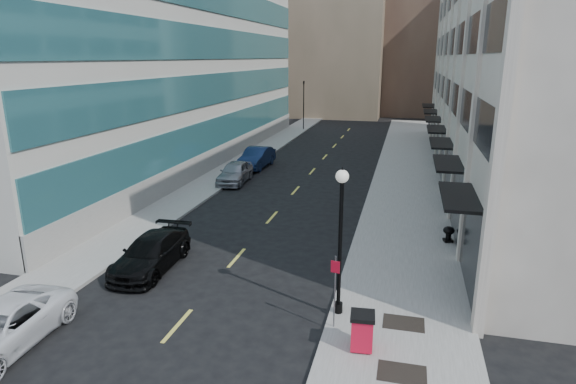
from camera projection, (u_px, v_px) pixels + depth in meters
The scene contains 21 objects.
ground at pixel (148, 359), 14.78m from camera, with size 160.00×160.00×0.00m, color black.
sidewalk_right at pixel (406, 197), 31.69m from camera, with size 5.00×80.00×0.15m, color gray.
sidewalk_left at pixel (209, 184), 34.95m from camera, with size 3.00×80.00×0.15m, color gray.
building_right at pixel (554, 56), 33.61m from camera, with size 15.30×46.50×18.25m.
building_left at pixel (133, 44), 41.00m from camera, with size 16.14×46.00×20.00m.
skyline_tan_near at pixel (340, 23), 75.42m from camera, with size 14.00×18.00×28.00m, color #8C745B.
skyline_brown at pixel (421, 4), 75.55m from camera, with size 12.00×16.00×34.00m, color brown.
skyline_tan_far at pixel (293, 45), 87.90m from camera, with size 12.00×14.00×22.00m, color #8C745B.
skyline_stone at pixel (489, 49), 69.52m from camera, with size 10.00×14.00×20.00m, color beige.
grate_mid at pixel (402, 373), 13.90m from camera, with size 1.40×1.00×0.01m, color black.
grate_far at pixel (404, 323), 16.52m from camera, with size 1.40×1.00×0.01m, color black.
road_centerline at pixel (285, 203), 30.65m from camera, with size 0.15×68.20×0.01m.
traffic_signal at pixel (304, 84), 59.34m from camera, with size 0.66×0.66×6.98m.
car_white_van at pixel (0, 328), 15.17m from camera, with size 2.37×5.14×1.43m, color white.
car_black_pickup at pixel (151, 253), 20.93m from camera, with size 2.05×5.04×1.46m, color black.
car_silver_sedan at pixel (235, 172), 35.29m from camera, with size 1.87×4.65×1.59m, color #9899A0.
car_blue_sedan at pixel (257, 158), 40.16m from camera, with size 1.77×5.09×1.68m, color #122246.
trash_bin at pixel (362, 330), 14.90m from camera, with size 0.80×0.87×1.22m.
lamppost at pixel (341, 229), 16.39m from camera, with size 0.45×0.45×5.36m.
sign_post at pixel (335, 282), 15.85m from camera, with size 0.30×0.09×2.58m.
urn_planter at pixel (449, 233), 23.68m from camera, with size 0.57×0.57×0.78m.
Camera 1 is at (7.29, -11.40, 8.97)m, focal length 30.00 mm.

